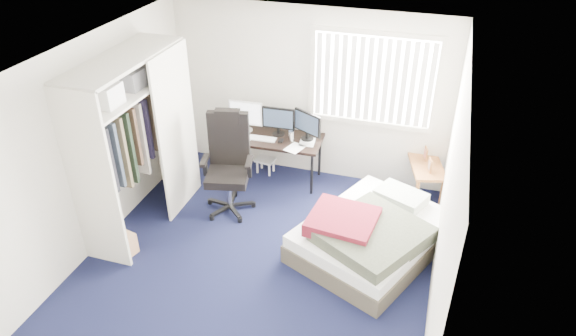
{
  "coord_description": "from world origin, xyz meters",
  "views": [
    {
      "loc": [
        1.74,
        -4.42,
        4.15
      ],
      "look_at": [
        0.23,
        0.4,
        1.06
      ],
      "focal_mm": 32.0,
      "sensor_mm": 36.0,
      "label": 1
    }
  ],
  "objects_px": {
    "desk": "(274,134)",
    "bed": "(371,234)",
    "nightstand": "(426,168)",
    "office_chair": "(229,173)"
  },
  "relations": [
    {
      "from": "nightstand",
      "to": "bed",
      "type": "distance_m",
      "value": 1.47
    },
    {
      "from": "nightstand",
      "to": "bed",
      "type": "height_order",
      "value": "nightstand"
    },
    {
      "from": "desk",
      "to": "office_chair",
      "type": "height_order",
      "value": "office_chair"
    },
    {
      "from": "office_chair",
      "to": "nightstand",
      "type": "height_order",
      "value": "office_chair"
    },
    {
      "from": "desk",
      "to": "bed",
      "type": "distance_m",
      "value": 2.13
    },
    {
      "from": "desk",
      "to": "office_chair",
      "type": "relative_size",
      "value": 1.03
    },
    {
      "from": "office_chair",
      "to": "bed",
      "type": "distance_m",
      "value": 2.04
    },
    {
      "from": "nightstand",
      "to": "office_chair",
      "type": "bearing_deg",
      "value": -158.7
    },
    {
      "from": "office_chair",
      "to": "nightstand",
      "type": "relative_size",
      "value": 1.54
    },
    {
      "from": "desk",
      "to": "nightstand",
      "type": "height_order",
      "value": "desk"
    }
  ]
}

